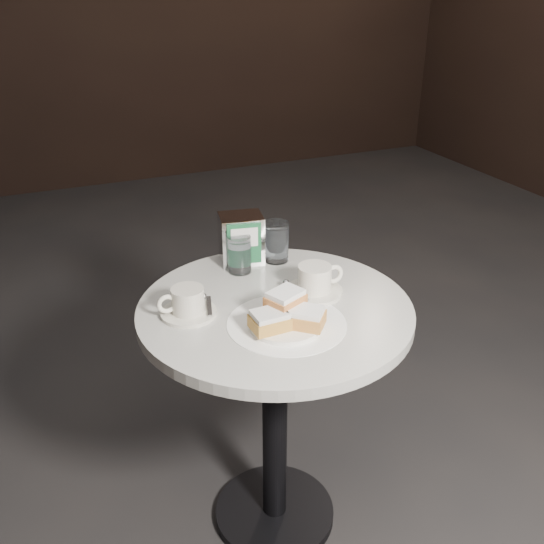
% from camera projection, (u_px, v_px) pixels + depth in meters
% --- Properties ---
extents(ground, '(7.00, 7.00, 0.00)m').
position_uv_depth(ground, '(275.00, 515.00, 1.87)').
color(ground, black).
rests_on(ground, ground).
extents(cafe_table, '(0.70, 0.70, 0.74)m').
position_uv_depth(cafe_table, '(275.00, 369.00, 1.62)').
color(cafe_table, black).
rests_on(cafe_table, ground).
extents(sugar_spill, '(0.34, 0.34, 0.00)m').
position_uv_depth(sugar_spill, '(287.00, 323.00, 1.45)').
color(sugar_spill, white).
rests_on(sugar_spill, cafe_table).
extents(beignet_plate, '(0.21, 0.21, 0.08)m').
position_uv_depth(beignet_plate, '(287.00, 317.00, 1.42)').
color(beignet_plate, white).
rests_on(beignet_plate, cafe_table).
extents(coffee_cup_left, '(0.15, 0.14, 0.07)m').
position_uv_depth(coffee_cup_left, '(187.00, 303.00, 1.48)').
color(coffee_cup_left, beige).
rests_on(coffee_cup_left, cafe_table).
extents(coffee_cup_right, '(0.16, 0.15, 0.08)m').
position_uv_depth(coffee_cup_right, '(315.00, 281.00, 1.58)').
color(coffee_cup_right, silver).
rests_on(coffee_cup_right, cafe_table).
extents(water_glass_left, '(0.08, 0.08, 0.11)m').
position_uv_depth(water_glass_left, '(240.00, 255.00, 1.69)').
color(water_glass_left, white).
rests_on(water_glass_left, cafe_table).
extents(water_glass_right, '(0.08, 0.08, 0.12)m').
position_uv_depth(water_glass_right, '(276.00, 242.00, 1.75)').
color(water_glass_right, white).
rests_on(water_glass_right, cafe_table).
extents(napkin_dispenser, '(0.14, 0.12, 0.14)m').
position_uv_depth(napkin_dispenser, '(241.00, 239.00, 1.74)').
color(napkin_dispenser, silver).
rests_on(napkin_dispenser, cafe_table).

